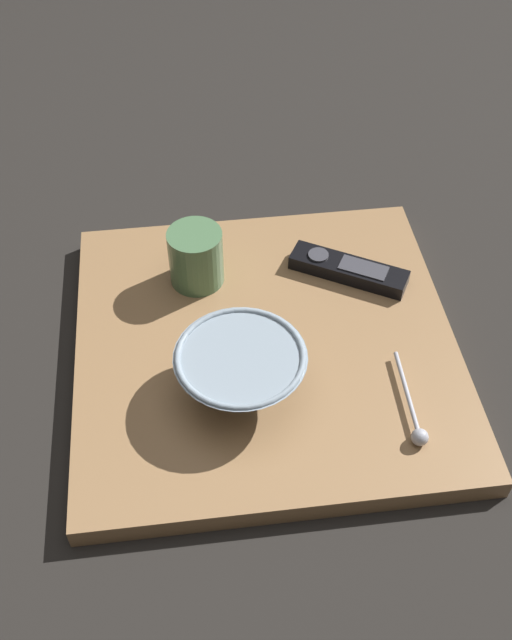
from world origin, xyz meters
TOP-DOWN VIEW (x-y plane):
  - ground_plane at (0.00, 0.00)m, footprint 6.00×6.00m
  - table at (0.00, 0.00)m, footprint 0.52×0.53m
  - cereal_bowl at (0.08, -0.04)m, footprint 0.17×0.17m
  - coffee_mug at (-0.13, -0.09)m, footprint 0.08×0.08m
  - teaspoon at (0.17, 0.17)m, footprint 0.15×0.02m
  - tv_remote_near at (-0.11, 0.14)m, footprint 0.13×0.18m

SIDE VIEW (x-z plane):
  - ground_plane at x=0.00m, z-range 0.00..0.00m
  - table at x=0.00m, z-range 0.00..0.03m
  - teaspoon at x=0.17m, z-range 0.03..0.05m
  - tv_remote_near at x=-0.11m, z-range 0.03..0.06m
  - cereal_bowl at x=0.08m, z-range 0.04..0.11m
  - coffee_mug at x=-0.13m, z-range 0.03..0.12m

